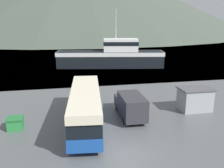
% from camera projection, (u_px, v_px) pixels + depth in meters
% --- Properties ---
extents(ground_plane, '(400.00, 400.00, 0.00)m').
position_uv_depth(ground_plane, '(125.00, 154.00, 18.25)').
color(ground_plane, '#515456').
extents(water_surface, '(240.00, 240.00, 0.00)m').
position_uv_depth(water_surface, '(68.00, 34.00, 149.52)').
color(water_surface, '#3D5160').
rests_on(water_surface, ground).
extents(tour_bus, '(3.86, 12.15, 3.26)m').
position_uv_depth(tour_bus, '(85.00, 106.00, 22.83)').
color(tour_bus, '#194799').
rests_on(tour_bus, ground).
extents(delivery_van, '(2.26, 5.98, 2.40)m').
position_uv_depth(delivery_van, '(130.00, 105.00, 24.66)').
color(delivery_van, '#2D2D33').
rests_on(delivery_van, ground).
extents(fishing_boat, '(21.46, 8.09, 11.24)m').
position_uv_depth(fishing_boat, '(112.00, 56.00, 49.75)').
color(fishing_boat, black).
rests_on(fishing_boat, water_surface).
extents(storage_bin, '(1.41, 1.40, 1.09)m').
position_uv_depth(storage_bin, '(15.00, 123.00, 22.15)').
color(storage_bin, '#287F3D').
rests_on(storage_bin, ground).
extents(dock_kiosk, '(3.49, 2.42, 2.47)m').
position_uv_depth(dock_kiosk, '(195.00, 99.00, 26.55)').
color(dock_kiosk, '#93999E').
rests_on(dock_kiosk, ground).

